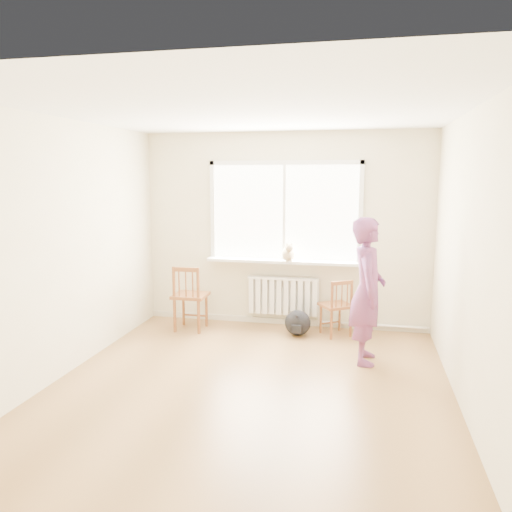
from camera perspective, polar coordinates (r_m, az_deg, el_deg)
The scene contains 13 objects.
floor at distance 5.17m, azimuth -0.89°, elevation -14.89°, with size 4.50×4.50×0.00m, color olive.
ceiling at distance 4.75m, azimuth -0.98°, elevation 16.31°, with size 4.50×4.50×0.00m, color white.
back_wall at distance 6.97m, azimuth 3.30°, elevation 2.94°, with size 4.00×0.01×2.70m, color beige.
window at distance 6.92m, azimuth 3.30°, elevation 5.49°, with size 2.12×0.05×1.42m.
windowsill at distance 6.92m, azimuth 3.13°, elevation -0.61°, with size 2.15×0.22×0.04m, color white.
radiator at distance 7.04m, azimuth 3.12°, elevation -4.52°, with size 1.00×0.12×0.55m.
heating_pipe at distance 7.08m, azimuth 13.26°, elevation -7.69°, with size 0.04×0.04×1.40m, color silver.
baseboard at distance 7.22m, azimuth 3.19°, elevation -7.46°, with size 4.00×0.03×0.08m, color beige.
chair_left at distance 6.88m, azimuth -7.63°, elevation -4.77°, with size 0.45×0.43×0.91m.
chair_right at distance 6.69m, azimuth 9.30°, elevation -5.83°, with size 0.51×0.51×0.77m.
person at distance 5.75m, azimuth 12.61°, elevation -3.90°, with size 0.60×0.40×1.66m, color #CA434F.
cat at distance 6.80m, azimuth 3.73°, elevation 0.34°, with size 0.24×0.41×0.28m.
backpack at distance 6.70m, azimuth 4.79°, elevation -7.62°, with size 0.34×0.26×0.34m, color black.
Camera 1 is at (1.08, -4.59, 2.12)m, focal length 35.00 mm.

